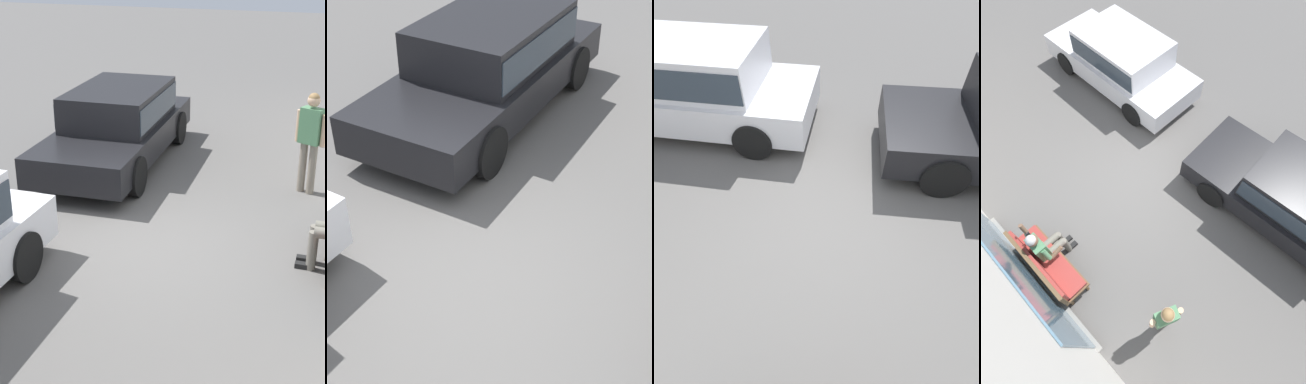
# 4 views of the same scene
# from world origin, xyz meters

# --- Properties ---
(ground_plane) EXTENTS (60.00, 60.00, 0.00)m
(ground_plane) POSITION_xyz_m (0.00, 0.00, 0.00)
(ground_plane) COLOR #565451
(bench) EXTENTS (1.69, 0.55, 1.05)m
(bench) POSITION_xyz_m (-0.32, 2.90, 0.62)
(bench) COLOR brown
(bench) RESTS_ON ground_plane
(person_on_phone) EXTENTS (0.73, 0.74, 1.38)m
(person_on_phone) POSITION_xyz_m (-0.08, 2.67, 0.74)
(person_on_phone) COLOR #6B665B
(person_on_phone) RESTS_ON ground_plane
(parked_car_near) EXTENTS (4.70, 2.03, 1.44)m
(parked_car_near) POSITION_xyz_m (-3.04, -1.58, 0.79)
(parked_car_near) COLOR black
(parked_car_near) RESTS_ON ground_plane
(parked_car_mid) EXTENTS (4.43, 1.91, 1.50)m
(parked_car_mid) POSITION_xyz_m (2.68, -1.94, 0.81)
(parked_car_mid) COLOR silver
(parked_car_mid) RESTS_ON ground_plane
(pedestrian_standing) EXTENTS (0.33, 0.51, 1.73)m
(pedestrian_standing) POSITION_xyz_m (-2.59, 2.03, 1.02)
(pedestrian_standing) COLOR gray
(pedestrian_standing) RESTS_ON ground_plane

